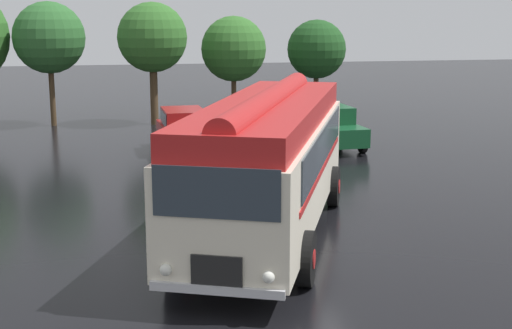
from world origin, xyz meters
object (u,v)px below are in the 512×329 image
object	(u,v)px
vintage_bus	(269,157)
car_near_left	(184,131)
car_mid_right	(329,126)
car_mid_left	(255,125)

from	to	relation	value
vintage_bus	car_near_left	world-z (taller)	vintage_bus
vintage_bus	car_mid_right	size ratio (longest dim) A/B	2.39
vintage_bus	car_mid_left	world-z (taller)	vintage_bus
vintage_bus	car_mid_right	xyz separation A→B (m)	(4.76, 10.58, -1.05)
car_near_left	car_mid_right	bearing A→B (deg)	-0.28
vintage_bus	car_near_left	distance (m)	10.70
car_near_left	car_mid_right	distance (m)	5.68
car_mid_left	car_mid_right	world-z (taller)	same
vintage_bus	car_mid_right	bearing A→B (deg)	65.75
vintage_bus	car_mid_left	size ratio (longest dim) A/B	2.34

